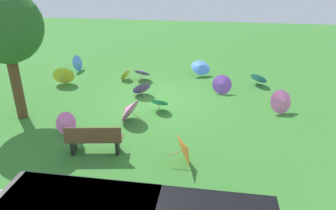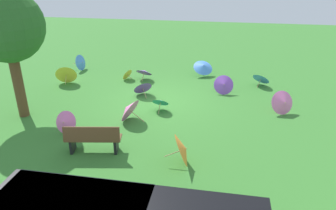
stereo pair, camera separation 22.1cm
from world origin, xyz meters
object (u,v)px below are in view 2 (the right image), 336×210
at_px(shade_tree, 7,27).
at_px(parasol_blue_2, 261,78).
at_px(parasol_pink_1, 284,103).
at_px(parasol_orange_0, 184,149).
at_px(parasol_blue_0, 203,66).
at_px(parasol_pink_0, 128,109).
at_px(parasol_purple_0, 144,72).
at_px(parasol_blue_3, 81,62).
at_px(park_bench, 93,139).
at_px(parasol_yellow_2, 127,74).
at_px(parasol_pink_2, 65,122).
at_px(parasol_purple_1, 142,87).
at_px(parasol_purple_2, 224,85).
at_px(parasol_teal_0, 161,102).
at_px(parasol_yellow_1, 66,74).

height_order(shade_tree, parasol_blue_2, shade_tree).
relative_size(parasol_pink_1, parasol_orange_0, 1.01).
bearing_deg(parasol_blue_0, parasol_pink_0, 67.57).
bearing_deg(parasol_pink_0, parasol_orange_0, 134.50).
xyz_separation_m(parasol_purple_0, parasol_blue_3, (3.59, -0.92, 0.00)).
height_order(park_bench, parasol_yellow_2, park_bench).
xyz_separation_m(parasol_blue_0, parasol_blue_2, (-2.69, 0.93, -0.12)).
relative_size(park_bench, parasol_pink_2, 2.05).
xyz_separation_m(parasol_blue_0, parasol_orange_0, (-0.03, 7.67, -0.03)).
bearing_deg(shade_tree, parasol_pink_2, 155.72).
distance_m(parasol_pink_1, parasol_blue_3, 10.20).
distance_m(shade_tree, parasol_purple_0, 6.33).
xyz_separation_m(park_bench, parasol_orange_0, (-2.65, 0.12, -0.00)).
height_order(parasol_purple_1, parasol_blue_2, parasol_purple_1).
xyz_separation_m(shade_tree, parasol_blue_3, (0.20, -5.48, -2.79)).
bearing_deg(parasol_purple_2, parasol_pink_2, 41.01).
xyz_separation_m(parasol_pink_0, parasol_teal_0, (-0.95, -1.03, -0.08)).
relative_size(parasol_blue_0, parasol_pink_1, 1.18).
relative_size(parasol_purple_2, parasol_orange_0, 0.88).
bearing_deg(parasol_purple_2, parasol_purple_0, -16.80).
relative_size(park_bench, parasol_purple_1, 1.70).
height_order(parasol_teal_0, parasol_blue_3, parasol_blue_3).
distance_m(parasol_yellow_1, parasol_blue_2, 8.90).
bearing_deg(parasol_purple_0, parasol_blue_2, -178.57).
bearing_deg(parasol_blue_3, parasol_pink_0, 127.89).
bearing_deg(parasol_teal_0, parasol_pink_1, -173.41).
relative_size(parasol_blue_0, parasol_blue_3, 1.44).
relative_size(parasol_blue_0, parasol_yellow_2, 1.79).
height_order(shade_tree, parasol_teal_0, shade_tree).
bearing_deg(shade_tree, parasol_pink_0, -176.42).
relative_size(parasol_teal_0, parasol_blue_3, 0.77).
relative_size(parasol_pink_2, parasol_blue_2, 0.82).
distance_m(parasol_blue_0, parasol_pink_2, 7.69).
bearing_deg(parasol_orange_0, parasol_purple_1, -63.45).
bearing_deg(parasol_purple_2, parasol_blue_2, -142.63).
relative_size(parasol_pink_2, parasol_purple_2, 0.89).
bearing_deg(parasol_purple_1, parasol_blue_0, -128.18).
xyz_separation_m(parasol_purple_1, parasol_blue_2, (-5.02, -2.03, 0.01)).
distance_m(parasol_blue_0, parasol_pink_1, 5.00).
bearing_deg(parasol_purple_2, parasol_blue_3, -15.66).
relative_size(shade_tree, parasol_purple_1, 4.58).
xyz_separation_m(parasol_pink_0, parasol_pink_1, (-5.43, -1.54, -0.01)).
relative_size(shade_tree, parasol_yellow_2, 6.50).
height_order(parasol_blue_2, parasol_orange_0, parasol_orange_0).
bearing_deg(parasol_teal_0, parasol_yellow_1, -24.21).
distance_m(parasol_purple_0, parasol_purple_1, 1.93).
xyz_separation_m(parasol_blue_0, parasol_yellow_1, (6.12, 2.17, -0.02)).
bearing_deg(parasol_orange_0, shade_tree, -18.47).
distance_m(parasol_blue_0, parasol_blue_3, 6.30).
bearing_deg(parasol_yellow_2, parasol_pink_0, 107.71).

